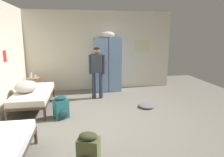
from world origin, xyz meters
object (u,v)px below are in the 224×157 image
Objects in this scene: person_traveler at (97,68)px; clothes_pile_grey at (146,106)px; shelf_unit at (34,85)px; bedding_heap at (26,86)px; backpack_teal at (61,108)px; backpack_olive at (89,151)px; locker_bank at (108,64)px; bed_left_rear at (34,94)px; lotion_bottle at (35,76)px; water_bottle at (31,75)px.

person_traveler is 3.58× the size of clothes_pile_grey.
shelf_unit reaches higher than clothes_pile_grey.
bedding_heap reaches higher than backpack_teal.
clothes_pile_grey is at bearing 52.92° from backpack_olive.
locker_bank is 2.22m from clothes_pile_grey.
bedding_heap is at bearing 141.92° from backpack_teal.
person_traveler is at bearing 18.70° from bedding_heap.
backpack_teal is at bearing -38.08° from bedding_heap.
person_traveler is (1.93, 0.65, 0.33)m from bedding_heap.
bed_left_rear is 1.26m from lotion_bottle.
bed_left_rear is at bearing 35.99° from bedding_heap.
person_traveler is 7.02× the size of water_bottle.
backpack_olive is (1.35, -2.73, -0.12)m from bed_left_rear.
locker_bank is 2.74m from backpack_teal.
shelf_unit is 2.34m from backpack_teal.
person_traveler is (1.79, 0.55, 0.58)m from bed_left_rear.
backpack_olive is (1.68, -4.01, -0.41)m from water_bottle.
person_traveler is 2.26m from water_bottle.
locker_bank is 2.57m from shelf_unit.
backpack_olive is at bearing -97.66° from person_traveler.
backpack_teal is (-1.00, -1.39, -0.71)m from person_traveler.
water_bottle is (-2.12, 0.73, -0.29)m from person_traveler.
bedding_heap is 3.27m from clothes_pile_grey.
lotion_bottle reaches higher than bed_left_rear.
backpack_teal reaches higher than clothes_pile_grey.
bed_left_rear is at bearing 116.25° from backpack_olive.
lotion_bottle is (-1.97, 0.67, -0.32)m from person_traveler.
shelf_unit is 1.27× the size of clothes_pile_grey.
bed_left_rear is 8.33× the size of water_bottle.
clothes_pile_grey is (3.19, -0.38, -0.59)m from bedding_heap.
bedding_heap reaches higher than lotion_bottle.
clothes_pile_grey is at bearing -6.73° from bedding_heap.
shelf_unit is at bearing 101.27° from bed_left_rear.
locker_bank is at bearing 77.72° from backpack_olive.
water_bottle reaches higher than lotion_bottle.
person_traveler is 9.97× the size of lotion_bottle.
locker_bank is at bearing 31.77° from bedding_heap.
backpack_teal reaches higher than bed_left_rear.
shelf_unit is 0.34m from water_bottle.
backpack_olive is 1.23× the size of clothes_pile_grey.
water_bottle is at bearing 152.53° from clothes_pile_grey.
lotion_bottle is at bearing 111.15° from backpack_olive.
bedding_heap is at bearing -82.36° from water_bottle.
bedding_heap is (-2.39, -1.48, -0.33)m from locker_bank.
lotion_bottle is (-0.18, 1.21, 0.26)m from bed_left_rear.
person_traveler is at bearing -19.08° from shelf_unit.
bed_left_rear is 1.16m from backpack_teal.
water_bottle reaches higher than bedding_heap.
lotion_bottle is (0.15, -0.06, -0.03)m from water_bottle.
water_bottle is at bearing 97.64° from bedding_heap.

